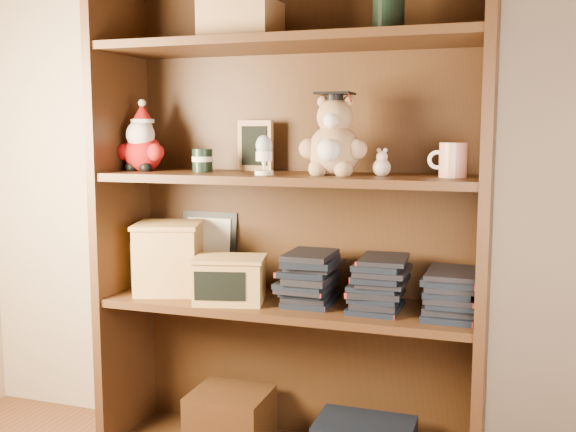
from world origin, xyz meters
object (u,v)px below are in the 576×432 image
(bookcase, at_px, (292,227))
(grad_teddy_bear, at_px, (334,143))
(treats_box, at_px, (169,257))
(teacher_mug, at_px, (452,160))

(bookcase, distance_m, grad_teddy_bear, 0.31)
(bookcase, xyz_separation_m, treats_box, (-0.41, -0.05, -0.11))
(teacher_mug, xyz_separation_m, treats_box, (-0.90, -0.00, -0.33))
(treats_box, bearing_deg, grad_teddy_bear, -0.67)
(bookcase, height_order, teacher_mug, bookcase)
(grad_teddy_bear, xyz_separation_m, teacher_mug, (0.34, 0.01, -0.05))
(grad_teddy_bear, xyz_separation_m, treats_box, (-0.56, 0.01, -0.38))
(bookcase, height_order, treats_box, bookcase)
(grad_teddy_bear, bearing_deg, treats_box, 179.33)
(treats_box, bearing_deg, bookcase, 7.13)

